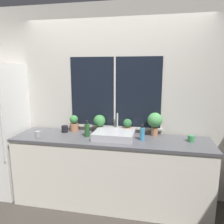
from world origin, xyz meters
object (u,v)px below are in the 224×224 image
at_px(mug_green, 191,139).
at_px(refrigerator, 0,130).
at_px(potted_plant_center_left, 100,122).
at_px(soap_bottle, 142,134).
at_px(potted_plant_far_left, 74,123).
at_px(mug_black, 65,129).
at_px(bottle_tall, 87,130).
at_px(sink, 114,135).
at_px(mug_grey, 38,134).
at_px(potted_plant_far_right, 155,121).
at_px(potted_plant_center_right, 128,126).

bearing_deg(mug_green, refrigerator, -179.55).
relative_size(potted_plant_center_left, soap_bottle, 1.23).
bearing_deg(potted_plant_far_left, refrigerator, -170.31).
height_order(potted_plant_far_left, mug_black, potted_plant_far_left).
bearing_deg(mug_black, bottle_tall, -20.18).
bearing_deg(sink, soap_bottle, -2.77).
distance_m(bottle_tall, mug_grey, 0.66).
xyz_separation_m(potted_plant_far_left, soap_bottle, (0.99, -0.22, -0.03)).
height_order(potted_plant_far_left, mug_grey, potted_plant_far_left).
bearing_deg(sink, mug_green, 2.44).
bearing_deg(mug_grey, potted_plant_center_left, 25.04).
bearing_deg(mug_grey, sink, 8.43).
xyz_separation_m(mug_green, mug_black, (-1.71, 0.08, 0.01)).
xyz_separation_m(soap_bottle, bottle_tall, (-0.73, 0.00, 0.01)).
bearing_deg(potted_plant_far_right, mug_black, -176.39).
xyz_separation_m(potted_plant_far_left, mug_green, (1.60, -0.16, -0.08)).
height_order(potted_plant_far_right, mug_black, potted_plant_far_right).
bearing_deg(mug_black, potted_plant_far_left, 35.51).
xyz_separation_m(potted_plant_center_left, potted_plant_center_right, (0.40, 0.00, -0.04)).
bearing_deg(soap_bottle, bottle_tall, 179.67).
xyz_separation_m(potted_plant_far_left, bottle_tall, (0.27, -0.22, -0.02)).
bearing_deg(mug_green, sink, -177.56).
relative_size(refrigerator, bottle_tall, 8.53).
bearing_deg(potted_plant_far_left, mug_grey, -136.82).
relative_size(refrigerator, potted_plant_center_right, 8.72).
bearing_deg(potted_plant_far_left, potted_plant_far_right, 0.00).
distance_m(potted_plant_far_left, soap_bottle, 1.02).
relative_size(potted_plant_far_right, bottle_tall, 1.43).
relative_size(potted_plant_far_right, mug_green, 3.86).
bearing_deg(sink, bottle_tall, -177.89).
height_order(potted_plant_center_left, mug_black, potted_plant_center_left).
distance_m(potted_plant_center_right, mug_grey, 1.21).
distance_m(refrigerator, potted_plant_far_right, 2.24).
height_order(potted_plant_center_left, potted_plant_center_right, potted_plant_center_left).
bearing_deg(potted_plant_far_left, bottle_tall, -39.30).
bearing_deg(soap_bottle, potted_plant_center_right, 134.23).
bearing_deg(potted_plant_center_left, soap_bottle, -19.88).
bearing_deg(potted_plant_center_left, mug_black, -170.85).
bearing_deg(mug_green, potted_plant_far_right, 160.06).
height_order(potted_plant_far_right, soap_bottle, potted_plant_far_right).
height_order(soap_bottle, mug_grey, soap_bottle).
height_order(sink, mug_black, sink).
relative_size(sink, potted_plant_far_right, 1.63).
bearing_deg(potted_plant_center_right, soap_bottle, -45.77).
bearing_deg(potted_plant_far_right, mug_grey, -166.92).
relative_size(soap_bottle, mug_grey, 2.75).
distance_m(potted_plant_center_left, mug_green, 1.23).
relative_size(refrigerator, potted_plant_far_right, 5.97).
bearing_deg(sink, mug_grey, -171.57).
distance_m(mug_grey, mug_black, 0.38).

